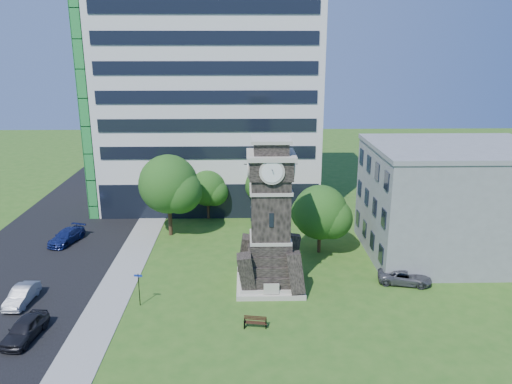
{
  "coord_description": "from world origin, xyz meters",
  "views": [
    {
      "loc": [
        1.06,
        -35.06,
        19.02
      ],
      "look_at": [
        1.96,
        6.23,
        6.72
      ],
      "focal_mm": 35.0,
      "sensor_mm": 36.0,
      "label": 1
    }
  ],
  "objects_px": {
    "clock_tower": "(270,225)",
    "street_sign": "(139,286)",
    "car_street_mid": "(22,295)",
    "car_east_lot": "(404,277)",
    "car_street_north": "(67,236)",
    "car_street_south": "(25,329)",
    "park_bench": "(255,322)"
  },
  "relations": [
    {
      "from": "car_street_mid",
      "to": "car_east_lot",
      "type": "bearing_deg",
      "value": 7.2
    },
    {
      "from": "clock_tower",
      "to": "car_street_south",
      "type": "height_order",
      "value": "clock_tower"
    },
    {
      "from": "clock_tower",
      "to": "car_street_north",
      "type": "bearing_deg",
      "value": 154.25
    },
    {
      "from": "clock_tower",
      "to": "car_street_north",
      "type": "height_order",
      "value": "clock_tower"
    },
    {
      "from": "car_street_north",
      "to": "car_street_south",
      "type": "bearing_deg",
      "value": -63.45
    },
    {
      "from": "car_street_north",
      "to": "car_east_lot",
      "type": "relative_size",
      "value": 1.05
    },
    {
      "from": "park_bench",
      "to": "car_street_south",
      "type": "bearing_deg",
      "value": -167.3
    },
    {
      "from": "clock_tower",
      "to": "street_sign",
      "type": "distance_m",
      "value": 11.08
    },
    {
      "from": "clock_tower",
      "to": "park_bench",
      "type": "height_order",
      "value": "clock_tower"
    },
    {
      "from": "car_east_lot",
      "to": "park_bench",
      "type": "relative_size",
      "value": 2.71
    },
    {
      "from": "clock_tower",
      "to": "park_bench",
      "type": "distance_m",
      "value": 8.1
    },
    {
      "from": "park_bench",
      "to": "clock_tower",
      "type": "bearing_deg",
      "value": 87.16
    },
    {
      "from": "car_street_mid",
      "to": "street_sign",
      "type": "distance_m",
      "value": 9.12
    },
    {
      "from": "car_street_south",
      "to": "park_bench",
      "type": "distance_m",
      "value": 15.49
    },
    {
      "from": "car_street_north",
      "to": "street_sign",
      "type": "height_order",
      "value": "street_sign"
    },
    {
      "from": "car_street_mid",
      "to": "car_street_north",
      "type": "xyz_separation_m",
      "value": [
        -0.74,
        12.1,
        0.02
      ]
    },
    {
      "from": "car_street_south",
      "to": "car_street_north",
      "type": "xyz_separation_m",
      "value": [
        -3.0,
        16.92,
        -0.05
      ]
    },
    {
      "from": "clock_tower",
      "to": "park_bench",
      "type": "bearing_deg",
      "value": -101.77
    },
    {
      "from": "clock_tower",
      "to": "car_street_south",
      "type": "bearing_deg",
      "value": -156.26
    },
    {
      "from": "street_sign",
      "to": "park_bench",
      "type": "bearing_deg",
      "value": -11.1
    },
    {
      "from": "car_street_north",
      "to": "park_bench",
      "type": "xyz_separation_m",
      "value": [
        18.45,
        -15.9,
        -0.22
      ]
    },
    {
      "from": "car_street_south",
      "to": "street_sign",
      "type": "xyz_separation_m",
      "value": [
        6.79,
        4.25,
        0.93
      ]
    },
    {
      "from": "car_street_south",
      "to": "car_street_mid",
      "type": "distance_m",
      "value": 5.32
    },
    {
      "from": "clock_tower",
      "to": "car_street_mid",
      "type": "distance_m",
      "value": 19.76
    },
    {
      "from": "car_east_lot",
      "to": "park_bench",
      "type": "xyz_separation_m",
      "value": [
        -12.45,
        -6.41,
        -0.16
      ]
    },
    {
      "from": "car_street_north",
      "to": "park_bench",
      "type": "relative_size",
      "value": 2.85
    },
    {
      "from": "clock_tower",
      "to": "car_street_mid",
      "type": "height_order",
      "value": "clock_tower"
    },
    {
      "from": "clock_tower",
      "to": "car_street_north",
      "type": "xyz_separation_m",
      "value": [
        -19.78,
        9.54,
        -4.62
      ]
    },
    {
      "from": "street_sign",
      "to": "car_east_lot",
      "type": "bearing_deg",
      "value": 17.94
    },
    {
      "from": "car_street_north",
      "to": "street_sign",
      "type": "relative_size",
      "value": 1.73
    },
    {
      "from": "car_east_lot",
      "to": "car_street_north",
      "type": "bearing_deg",
      "value": 85.32
    },
    {
      "from": "clock_tower",
      "to": "car_street_south",
      "type": "relative_size",
      "value": 2.91
    }
  ]
}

